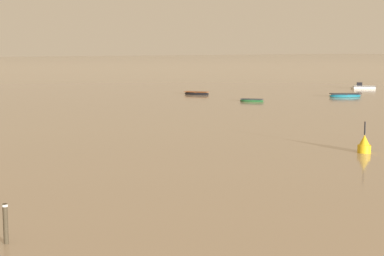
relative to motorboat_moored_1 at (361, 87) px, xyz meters
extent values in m
cube|color=white|center=(0.47, -0.45, -0.07)|extent=(3.58, 3.51, 0.70)
cone|color=white|center=(-0.87, 0.83, -0.07)|extent=(1.77, 1.77, 1.40)
cube|color=black|center=(0.44, -0.42, 0.20)|extent=(3.66, 3.59, 0.08)
cube|color=black|center=(-0.14, 0.13, 0.55)|extent=(1.38, 1.39, 0.54)
cube|color=#384751|center=(-0.45, 0.43, 0.59)|extent=(0.87, 0.90, 0.43)
cube|color=black|center=(1.73, -1.65, 0.04)|extent=(0.35, 0.35, 0.50)
ellipsoid|color=#23602D|center=(-30.19, -9.73, -0.13)|extent=(2.87, 3.11, 0.50)
cube|color=#33383F|center=(-30.19, -9.73, 0.08)|extent=(2.69, 2.90, 0.07)
cube|color=#33383F|center=(-30.19, -9.73, 0.01)|extent=(0.87, 0.78, 0.05)
ellipsoid|color=black|center=(-30.08, 3.94, -0.10)|extent=(3.32, 3.96, 0.61)
cube|color=brown|center=(-30.08, 3.94, 0.16)|extent=(3.12, 3.68, 0.08)
cube|color=brown|center=(-30.08, 3.94, 0.07)|extent=(1.12, 0.89, 0.06)
ellipsoid|color=#197084|center=(-14.59, -10.85, -0.08)|extent=(4.73, 3.45, 0.71)
cube|color=black|center=(-14.59, -10.85, 0.22)|extent=(4.40, 3.26, 0.10)
cube|color=black|center=(-14.59, -10.85, 0.12)|extent=(0.89, 1.37, 0.07)
cylinder|color=gold|center=(-47.30, -44.92, -0.07)|extent=(0.90, 0.90, 0.70)
cone|color=gold|center=(-47.30, -44.92, 0.63)|extent=(0.72, 0.72, 0.70)
cylinder|color=black|center=(-47.30, -44.92, 1.43)|extent=(0.10, 0.10, 0.90)
cylinder|color=#3C3323|center=(-73.33, -51.87, 0.43)|extent=(0.18, 0.18, 1.66)
cylinder|color=silver|center=(-73.33, -51.87, 1.20)|extent=(0.22, 0.22, 0.08)
camera|label=1|loc=(-79.15, -74.29, 6.97)|focal=58.38mm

